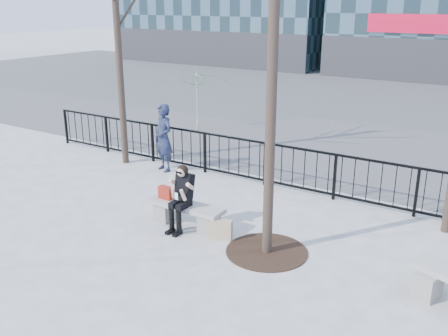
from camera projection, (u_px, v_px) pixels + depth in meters
The scene contains 10 objects.
ground at pixel (186, 226), 10.17m from camera, with size 120.00×120.00×0.00m, color gray.
street_surface at pixel (387, 104), 22.17m from camera, with size 60.00×23.00×0.01m, color #474747.
railing at pixel (258, 162), 12.40m from camera, with size 14.00×0.06×1.10m.
tree_grate at pixel (267, 251), 9.12m from camera, with size 1.50×1.50×0.02m, color black.
bench_main at pixel (186, 213), 10.08m from camera, with size 1.65×0.46×0.49m.
seated_woman at pixel (181, 198), 9.83m from camera, with size 0.50×0.64×1.34m.
handbag at pixel (166, 193), 10.26m from camera, with size 0.31×0.15×0.26m, color maroon.
shopping_bag at pixel (221, 230), 9.55m from camera, with size 0.43×0.16×0.40m, color beige.
standing_man at pixel (164, 138), 13.25m from camera, with size 0.66×0.44×1.82m, color black.
vendor_umbrella at pixel (197, 102), 17.36m from camera, with size 2.26×2.31×2.08m, color yellow.
Camera 1 is at (5.62, -7.41, 4.36)m, focal length 40.00 mm.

